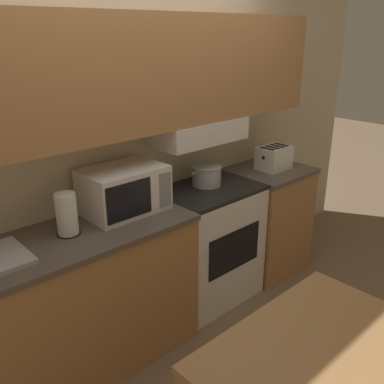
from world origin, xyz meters
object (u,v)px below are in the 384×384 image
(microwave, at_px, (124,190))
(paper_towel_roll, at_px, (67,214))
(stove_range, at_px, (208,244))
(cooking_pot, at_px, (207,175))
(toaster, at_px, (274,158))
(dining_table, at_px, (309,364))

(microwave, bearing_deg, paper_towel_roll, -172.35)
(stove_range, xyz_separation_m, cooking_pot, (0.03, 0.06, 0.54))
(stove_range, xyz_separation_m, microwave, (-0.69, 0.07, 0.61))
(toaster, bearing_deg, stove_range, 176.83)
(stove_range, xyz_separation_m, dining_table, (-0.68, -1.32, 0.15))
(stove_range, distance_m, cooking_pot, 0.55)
(microwave, relative_size, paper_towel_roll, 2.06)
(stove_range, distance_m, dining_table, 1.49)
(toaster, distance_m, dining_table, 1.94)
(paper_towel_roll, bearing_deg, dining_table, -71.51)
(stove_range, relative_size, dining_table, 0.85)
(stove_range, height_order, paper_towel_roll, paper_towel_roll)
(dining_table, bearing_deg, paper_towel_roll, 108.49)
(cooking_pot, distance_m, paper_towel_roll, 1.16)
(cooking_pot, relative_size, microwave, 0.60)
(microwave, height_order, toaster, microwave)
(cooking_pot, distance_m, toaster, 0.69)
(cooking_pot, bearing_deg, paper_towel_roll, -177.54)
(stove_range, bearing_deg, cooking_pot, 60.30)
(cooking_pot, distance_m, microwave, 0.73)
(toaster, bearing_deg, paper_towel_roll, 178.47)
(cooking_pot, xyz_separation_m, paper_towel_roll, (-1.15, -0.05, 0.04))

